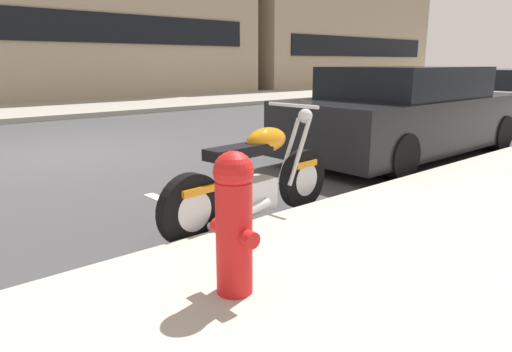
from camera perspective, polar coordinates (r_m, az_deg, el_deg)
name	(u,v)px	position (r m, az deg, el deg)	size (l,w,h in m)	color
ground_plane	(57,155)	(8.48, -23.13, 2.41)	(260.00, 260.00, 0.00)	#3D3D3F
sidewalk_far_curb	(277,95)	(21.13, 2.63, 9.84)	(120.00, 5.00, 0.14)	gray
parking_stall_stripe	(201,216)	(4.71, -6.70, -4.94)	(0.12, 2.20, 0.01)	silver
parked_motorcycle	(255,181)	(4.36, -0.10, -0.58)	(2.10, 0.62, 1.11)	black
parked_car_across_street	(408,114)	(8.03, 18.06, 7.25)	(4.70, 1.94, 1.44)	black
fire_hydrant	(234,220)	(2.76, -2.71, -5.35)	(0.24, 0.36, 0.87)	red
townhouse_behind_pole	(313,0)	(32.35, 6.94, 20.63)	(14.39, 8.35, 10.86)	tan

